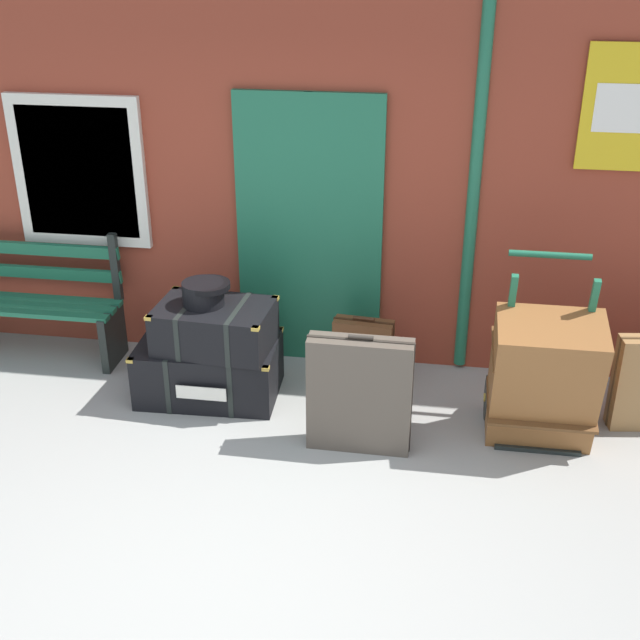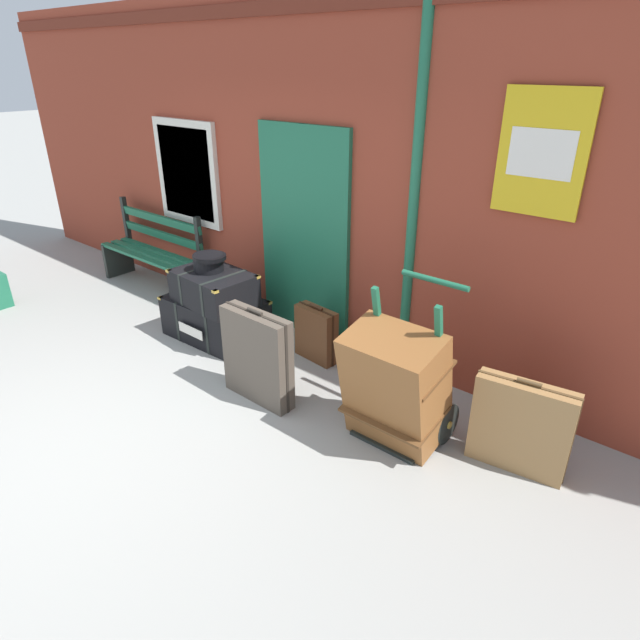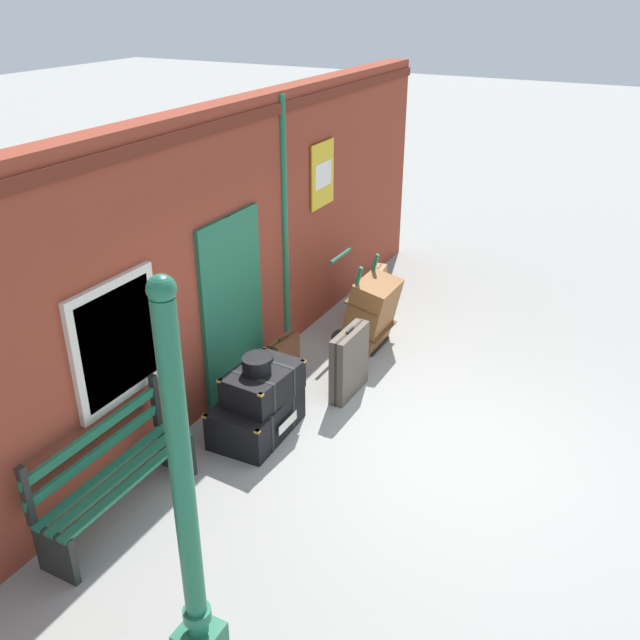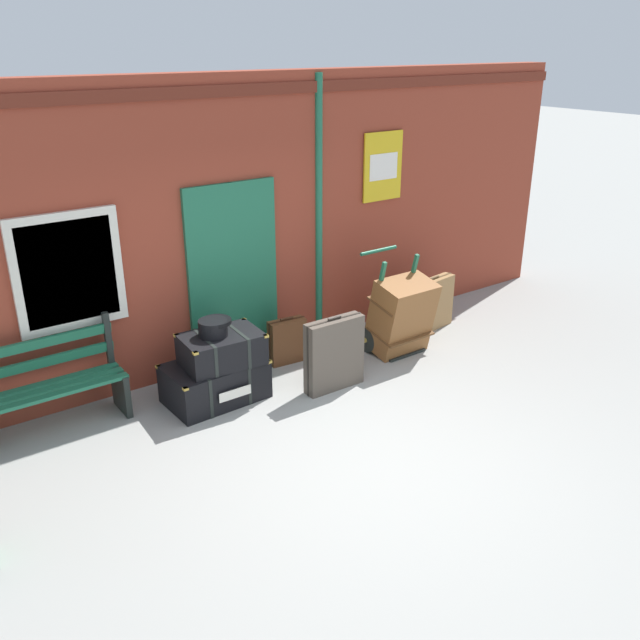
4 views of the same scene
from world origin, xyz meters
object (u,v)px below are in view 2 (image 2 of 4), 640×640
steamer_trunk_base (216,318)px  porters_trolley (406,399)px  suitcase_slate (316,334)px  round_hatbox (209,261)px  platform_bench (153,253)px  large_brown_trunk (395,387)px  suitcase_umber (257,357)px  suitcase_oxblood (520,427)px  steamer_trunk_middle (214,288)px

steamer_trunk_base → porters_trolley: porters_trolley is taller
suitcase_slate → round_hatbox: bearing=-162.7°
platform_bench → porters_trolley: size_ratio=1.34×
platform_bench → suitcase_slate: bearing=-2.0°
large_brown_trunk → suitcase_slate: 1.39m
suitcase_umber → suitcase_slate: bearing=94.3°
suitcase_umber → suitcase_oxblood: 2.09m
platform_bench → steamer_trunk_base: size_ratio=1.55×
porters_trolley → suitcase_umber: (-1.18, -0.43, 0.13)m
platform_bench → porters_trolley: 4.02m
suitcase_umber → porters_trolley: bearing=19.9°
large_brown_trunk → suitcase_slate: bearing=155.2°
suitcase_umber → suitcase_slate: (-0.06, 0.83, -0.13)m
round_hatbox → suitcase_oxblood: round_hatbox is taller
round_hatbox → steamer_trunk_base: bearing=106.6°
suitcase_umber → large_brown_trunk: bearing=12.0°
round_hatbox → porters_trolley: 2.40m
steamer_trunk_base → steamer_trunk_middle: steamer_trunk_middle is taller
steamer_trunk_middle → round_hatbox: bearing=163.9°
suitcase_oxblood → porters_trolley: bearing=-171.1°
large_brown_trunk → suitcase_umber: 1.21m
platform_bench → steamer_trunk_middle: 1.78m
steamer_trunk_base → suitcase_oxblood: suitcase_oxblood is taller
steamer_trunk_base → suitcase_umber: (1.16, -0.52, 0.19)m
steamer_trunk_base → suitcase_oxblood: (3.17, 0.04, 0.13)m
steamer_trunk_middle → large_brown_trunk: 2.28m
steamer_trunk_base → large_brown_trunk: large_brown_trunk is taller
round_hatbox → large_brown_trunk: large_brown_trunk is taller
steamer_trunk_middle → large_brown_trunk: large_brown_trunk is taller
suitcase_umber → suitcase_oxblood: size_ratio=1.16×
round_hatbox → suitcase_umber: bearing=-22.9°
steamer_trunk_base → porters_trolley: size_ratio=0.87×
round_hatbox → suitcase_oxblood: (3.16, 0.07, -0.50)m
suitcase_umber → suitcase_slate: size_ratio=1.48×
steamer_trunk_middle → platform_bench: bearing=165.1°
porters_trolley → suitcase_umber: 1.26m
platform_bench → suitcase_oxblood: (4.81, -0.37, -0.10)m
platform_bench → round_hatbox: platform_bench is taller
steamer_trunk_middle → porters_trolley: bearing=-1.0°
large_brown_trunk → suitcase_umber: size_ratio=1.14×
suitcase_oxblood → round_hatbox: bearing=-178.7°
suitcase_slate → platform_bench: bearing=178.0°
large_brown_trunk → suitcase_slate: size_ratio=1.68×
porters_trolley → suitcase_umber: size_ratio=1.42×
porters_trolley → large_brown_trunk: 0.27m
porters_trolley → large_brown_trunk: (-0.00, -0.18, 0.20)m
steamer_trunk_base → round_hatbox: 0.63m
steamer_trunk_base → large_brown_trunk: size_ratio=1.08×
steamer_trunk_base → porters_trolley: 2.34m
steamer_trunk_middle → suitcase_umber: size_ratio=1.01×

